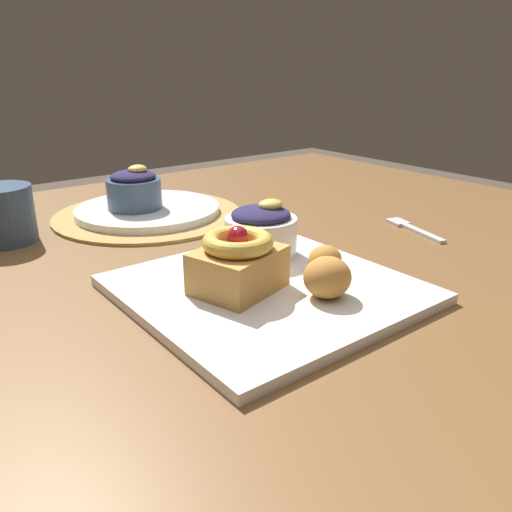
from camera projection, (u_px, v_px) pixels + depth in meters
The scene contains 11 objects.
dining_table at pixel (241, 310), 0.74m from camera, with size 1.31×1.08×0.73m.
woven_placemat at pixel (149, 215), 0.88m from camera, with size 0.31×0.31×0.01m, color #AD894C.
front_plate at pixel (267, 289), 0.58m from camera, with size 0.29×0.29×0.01m, color white.
cake_slice at pixel (238, 262), 0.56m from camera, with size 0.11×0.10×0.07m.
berry_ramekin at pixel (264, 230), 0.66m from camera, with size 0.09×0.09×0.07m.
fritter_front at pixel (327, 277), 0.54m from camera, with size 0.05×0.05×0.04m, color #BC7F38.
fritter_middle at pixel (325, 259), 0.61m from camera, with size 0.04×0.04×0.03m, color #BC7F38.
back_plate at pixel (148, 210), 0.88m from camera, with size 0.24×0.24×0.01m, color white.
back_ramekin at pixel (134, 189), 0.85m from camera, with size 0.09×0.09×0.07m.
fork at pixel (411, 228), 0.81m from camera, with size 0.05×0.13×0.00m.
coffee_mug at pixel (3, 215), 0.74m from camera, with size 0.09×0.09×0.08m, color #334766.
Camera 1 is at (-0.39, -0.54, 0.98)m, focal length 36.33 mm.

